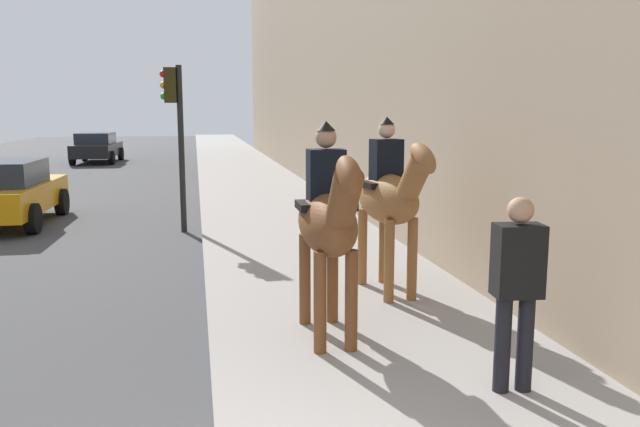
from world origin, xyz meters
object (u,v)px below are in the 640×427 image
(mounted_horse_near, at_px, (328,220))
(mounted_horse_far, at_px, (390,196))
(traffic_light_near_curb, at_px, (176,121))
(car_mid_lane, at_px, (97,147))
(car_near_lane, at_px, (2,192))
(pedestrian_greeting, at_px, (517,282))

(mounted_horse_near, relative_size, mounted_horse_far, 0.99)
(mounted_horse_near, height_order, traffic_light_near_curb, traffic_light_near_curb)
(mounted_horse_near, xyz_separation_m, car_mid_lane, (25.78, 5.96, -0.65))
(car_near_lane, height_order, traffic_light_near_curb, traffic_light_near_curb)
(mounted_horse_far, height_order, traffic_light_near_curb, traffic_light_near_curb)
(car_mid_lane, bearing_deg, car_near_lane, -176.09)
(mounted_horse_near, relative_size, traffic_light_near_curb, 0.67)
(pedestrian_greeting, relative_size, car_mid_lane, 0.38)
(mounted_horse_near, distance_m, traffic_light_near_curb, 7.30)
(mounted_horse_near, relative_size, car_mid_lane, 0.52)
(car_mid_lane, distance_m, traffic_light_near_curb, 19.28)
(mounted_horse_far, relative_size, traffic_light_near_curb, 0.68)
(pedestrian_greeting, xyz_separation_m, traffic_light_near_curb, (8.59, 3.01, 1.21))
(mounted_horse_near, bearing_deg, pedestrian_greeting, 40.21)
(mounted_horse_far, relative_size, car_near_lane, 0.58)
(mounted_horse_far, bearing_deg, car_mid_lane, -170.76)
(mounted_horse_far, height_order, car_near_lane, mounted_horse_far)
(mounted_horse_near, bearing_deg, car_near_lane, -147.24)
(pedestrian_greeting, bearing_deg, mounted_horse_near, 46.19)
(car_mid_lane, bearing_deg, pedestrian_greeting, -162.67)
(pedestrian_greeting, xyz_separation_m, car_near_lane, (10.16, 6.83, -0.35))
(mounted_horse_near, bearing_deg, traffic_light_near_curb, -166.30)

